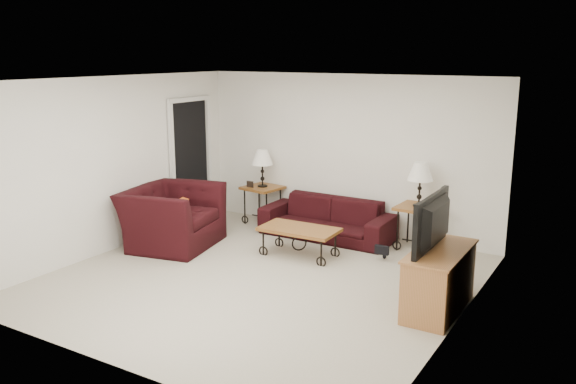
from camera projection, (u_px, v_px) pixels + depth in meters
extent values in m
plane|color=#BFB2A3|center=(260.00, 279.00, 7.62)|extent=(5.00, 5.00, 0.00)
cube|color=white|center=(346.00, 154.00, 9.43)|extent=(5.00, 0.02, 2.50)
cube|color=white|center=(101.00, 235.00, 5.25)|extent=(5.00, 0.02, 2.50)
cube|color=white|center=(114.00, 164.00, 8.59)|extent=(0.02, 5.00, 2.50)
cube|color=white|center=(463.00, 210.00, 6.09)|extent=(0.02, 5.00, 2.50)
plane|color=white|center=(258.00, 80.00, 7.06)|extent=(5.00, 5.00, 0.00)
cube|color=black|center=(191.00, 163.00, 10.00)|extent=(0.08, 0.94, 2.04)
imported|color=black|center=(327.00, 218.00, 9.29)|extent=(2.07, 0.81, 0.61)
cube|color=brown|center=(263.00, 205.00, 10.09)|extent=(0.66, 0.66, 0.63)
cube|color=brown|center=(418.00, 228.00, 8.74)|extent=(0.62, 0.62, 0.64)
cube|color=black|center=(250.00, 184.00, 9.95)|extent=(0.13, 0.02, 0.10)
cube|color=black|center=(426.00, 206.00, 8.45)|extent=(0.13, 0.05, 0.11)
cube|color=brown|center=(299.00, 242.00, 8.46)|extent=(1.11, 0.62, 0.41)
imported|color=black|center=(172.00, 217.00, 8.87)|extent=(1.43, 1.56, 0.88)
cube|color=#BB3C18|center=(177.00, 214.00, 8.73)|extent=(0.18, 0.41, 0.40)
cube|color=#AF6B41|center=(439.00, 280.00, 6.63)|extent=(0.49, 1.18, 0.71)
imported|color=black|center=(441.00, 223.00, 6.49)|extent=(0.14, 1.06, 0.61)
ellipsoid|color=black|center=(385.00, 245.00, 8.33)|extent=(0.33, 0.26, 0.39)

